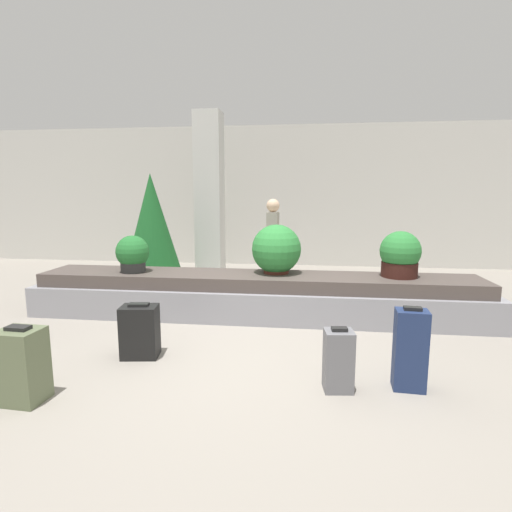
% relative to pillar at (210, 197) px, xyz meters
% --- Properties ---
extents(ground_plane, '(18.00, 18.00, 0.00)m').
position_rel_pillar_xyz_m(ground_plane, '(1.21, -3.74, -1.60)').
color(ground_plane, gray).
extents(back_wall, '(18.00, 0.06, 3.20)m').
position_rel_pillar_xyz_m(back_wall, '(1.21, 1.68, 0.00)').
color(back_wall, beige).
rests_on(back_wall, ground_plane).
extents(carousel, '(6.17, 0.92, 0.59)m').
position_rel_pillar_xyz_m(carousel, '(1.21, -2.38, -1.32)').
color(carousel, gray).
rests_on(carousel, ground_plane).
extents(pillar, '(0.50, 0.50, 3.20)m').
position_rel_pillar_xyz_m(pillar, '(0.00, 0.00, 0.00)').
color(pillar, silver).
rests_on(pillar, ground_plane).
extents(suitcase_0, '(0.35, 0.30, 0.64)m').
position_rel_pillar_xyz_m(suitcase_0, '(-0.38, -4.88, -1.29)').
color(suitcase_0, '#5B6647').
rests_on(suitcase_0, ground_plane).
extents(suitcase_1, '(0.40, 0.31, 0.57)m').
position_rel_pillar_xyz_m(suitcase_1, '(0.19, -3.90, -1.33)').
color(suitcase_1, black).
rests_on(suitcase_1, ground_plane).
extents(suitcase_2, '(0.28, 0.21, 0.73)m').
position_rel_pillar_xyz_m(suitcase_2, '(2.77, -4.27, -1.25)').
color(suitcase_2, navy).
rests_on(suitcase_2, ground_plane).
extents(suitcase_3, '(0.26, 0.23, 0.56)m').
position_rel_pillar_xyz_m(suitcase_3, '(2.16, -4.37, -1.33)').
color(suitcase_3, slate).
rests_on(suitcase_3, ground_plane).
extents(potted_plant_0, '(0.45, 0.45, 0.51)m').
position_rel_pillar_xyz_m(potted_plant_0, '(-0.52, -2.43, -0.76)').
color(potted_plant_0, '#2D2D2D').
rests_on(potted_plant_0, carousel).
extents(potted_plant_1, '(0.67, 0.67, 0.67)m').
position_rel_pillar_xyz_m(potted_plant_1, '(1.47, -2.26, -0.69)').
color(potted_plant_1, '#4C2319').
rests_on(potted_plant_1, carousel).
extents(potted_plant_2, '(0.52, 0.52, 0.60)m').
position_rel_pillar_xyz_m(potted_plant_2, '(3.10, -2.30, -0.73)').
color(potted_plant_2, '#381914').
rests_on(potted_plant_2, carousel).
extents(traveler_0, '(0.31, 0.33, 1.58)m').
position_rel_pillar_xyz_m(traveler_0, '(1.31, -0.93, -0.67)').
color(traveler_0, '#282833').
rests_on(traveler_0, ground_plane).
extents(decorated_tree, '(1.05, 1.05, 2.02)m').
position_rel_pillar_xyz_m(decorated_tree, '(-0.87, -0.81, -0.50)').
color(decorated_tree, '#4C331E').
rests_on(decorated_tree, ground_plane).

